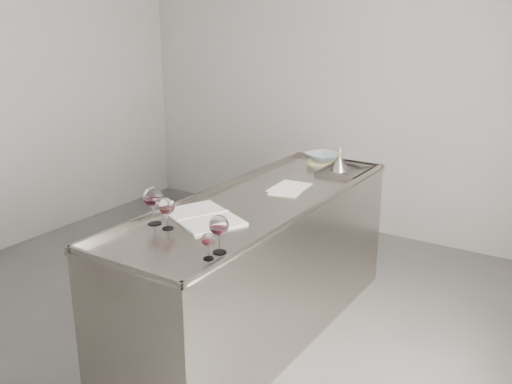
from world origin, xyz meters
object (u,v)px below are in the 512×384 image
Objects in this scene: wine_glass_middle at (167,207)px; wine_glass_small at (208,241)px; wine_glass_right at (219,226)px; ceramic_bowl at (322,157)px; wine_funnel at (339,164)px; notebook at (203,217)px; counter at (258,268)px; wine_glass_left at (153,198)px.

wine_glass_small is at bearing -24.62° from wine_glass_middle.
wine_glass_right is 1.91m from ceramic_bowl.
wine_glass_right is at bearing -14.14° from wine_glass_middle.
wine_glass_middle is 0.98× the size of wine_funnel.
wine_funnel is (0.23, 1.37, 0.05)m from notebook.
notebook is at bearing -103.24° from counter.
counter is at bearing -97.77° from wine_funnel.
wine_glass_left is 1.19× the size of wine_funnel.
wine_glass_small is 1.82m from wine_funnel.
wine_glass_middle is 1.64m from wine_funnel.
wine_glass_small is at bearing -23.53° from notebook.
wine_glass_middle is at bearing -100.15° from wine_funnel.
wine_funnel is at bearing 82.23° from counter.
wine_glass_right is at bearing -17.00° from notebook.
wine_glass_middle is 1.76m from ceramic_bowl.
ceramic_bowl reaches higher than counter.
wine_funnel is at bearing 94.67° from wine_glass_small.
wine_glass_right is 1.73m from wine_funnel.
wine_funnel is (-0.15, 1.81, -0.04)m from wine_glass_small.
wine_funnel reaches higher than ceramic_bowl.
wine_funnel is at bearing 75.85° from wine_glass_left.
wine_glass_right reaches higher than wine_glass_middle.
wine_glass_left is 0.38× the size of notebook.
wine_glass_middle is at bearing 155.38° from wine_glass_small.
notebook is (0.17, 0.22, -0.15)m from wine_glass_left.
counter is at bearing 102.54° from notebook.
wine_funnel is at bearing -34.64° from ceramic_bowl.
wine_glass_middle is (0.11, -0.02, -0.03)m from wine_glass_left.
wine_glass_small is (0.44, -0.20, -0.03)m from wine_glass_middle.
ceramic_bowl is at bearing 145.36° from wine_funnel.
counter is 10.99× the size of wine_glass_left.
wine_glass_small is at bearing -79.48° from ceramic_bowl.
counter is 4.19× the size of notebook.
wine_glass_middle reaches higher than ceramic_bowl.
wine_glass_left is at bearing 166.97° from wine_glass_right.
wine_funnel is (0.22, -0.15, 0.01)m from ceramic_bowl.
wine_glass_left is 1.76m from ceramic_bowl.
notebook is at bearing 76.49° from wine_glass_middle.
counter is 18.03× the size of wine_glass_small.
wine_glass_small reaches higher than notebook.
wine_glass_small is at bearing -85.33° from wine_funnel.
wine_glass_left is 0.89× the size of ceramic_bowl.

